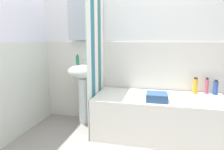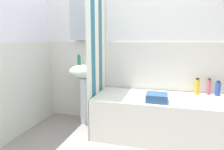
# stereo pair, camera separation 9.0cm
# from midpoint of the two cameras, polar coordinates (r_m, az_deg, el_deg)

# --- Properties ---
(wall_back_tiled) EXTENTS (3.60, 0.18, 2.40)m
(wall_back_tiled) POSITION_cam_midpoint_polar(r_m,az_deg,el_deg) (2.87, 9.88, 8.21)
(wall_back_tiled) COLOR white
(wall_back_tiled) RESTS_ON ground_plane
(wall_left_tiled) EXTENTS (0.07, 1.81, 2.40)m
(wall_left_tiled) POSITION_cam_midpoint_polar(r_m,az_deg,el_deg) (2.63, -27.74, 6.52)
(wall_left_tiled) COLOR white
(wall_left_tiled) RESTS_ON ground_plane
(sink) EXTENTS (0.44, 0.34, 0.88)m
(sink) POSITION_cam_midpoint_polar(r_m,az_deg,el_deg) (2.89, -7.19, -1.63)
(sink) COLOR white
(sink) RESTS_ON ground_plane
(faucet) EXTENTS (0.03, 0.12, 0.12)m
(faucet) POSITION_cam_midpoint_polar(r_m,az_deg,el_deg) (2.92, -6.71, 4.39)
(faucet) COLOR silver
(faucet) RESTS_ON sink
(soap_dispenser) EXTENTS (0.05, 0.05, 0.15)m
(soap_dispenser) POSITION_cam_midpoint_polar(r_m,az_deg,el_deg) (2.86, -8.67, 4.30)
(soap_dispenser) COLOR #267D5B
(soap_dispenser) RESTS_ON sink
(bathtub) EXTENTS (1.63, 0.70, 0.52)m
(bathtub) POSITION_cam_midpoint_polar(r_m,az_deg,el_deg) (2.64, 14.39, -11.70)
(bathtub) COLOR white
(bathtub) RESTS_ON ground_plane
(shower_curtain) EXTENTS (0.01, 0.70, 2.00)m
(shower_curtain) POSITION_cam_midpoint_polar(r_m,az_deg,el_deg) (2.60, -3.45, 5.04)
(shower_curtain) COLOR white
(shower_curtain) RESTS_ON ground_plane
(shampoo_bottle) EXTENTS (0.06, 0.06, 0.20)m
(shampoo_bottle) POSITION_cam_midpoint_polar(r_m,az_deg,el_deg) (2.88, 29.11, -3.48)
(shampoo_bottle) COLOR #2D4D9F
(shampoo_bottle) RESTS_ON bathtub
(lotion_bottle) EXTENTS (0.05, 0.05, 0.22)m
(lotion_bottle) POSITION_cam_midpoint_polar(r_m,az_deg,el_deg) (2.88, 27.05, -3.11)
(lotion_bottle) COLOR #C45368
(lotion_bottle) RESTS_ON bathtub
(conditioner_bottle) EXTENTS (0.06, 0.06, 0.22)m
(conditioner_bottle) POSITION_cam_midpoint_polar(r_m,az_deg,el_deg) (2.83, 24.25, -3.08)
(conditioner_bottle) COLOR gold
(conditioner_bottle) RESTS_ON bathtub
(towel_folded) EXTENTS (0.24, 0.23, 0.09)m
(towel_folded) POSITION_cam_midpoint_polar(r_m,az_deg,el_deg) (2.38, 13.91, -6.33)
(towel_folded) COLOR #315384
(towel_folded) RESTS_ON bathtub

